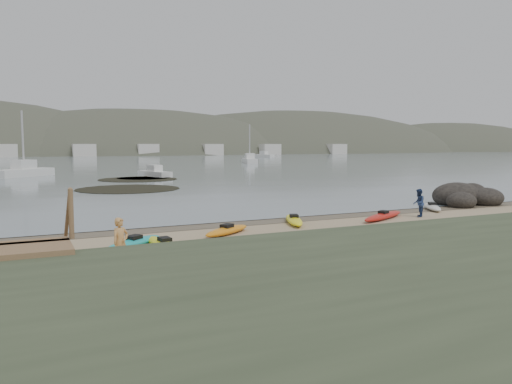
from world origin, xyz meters
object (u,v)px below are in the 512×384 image
person_west (120,243)px  rock_cluster (466,200)px  stairs (29,279)px  person_east (419,203)px

person_west → rock_cluster: person_west is taller
stairs → person_west: bearing=58.4°
person_east → rock_cluster: 7.83m
stairs → person_east: bearing=24.5°
person_west → person_east: bearing=-13.2°
person_west → rock_cluster: (24.01, 7.62, -0.58)m
stairs → rock_cluster: stairs is taller
stairs → person_east: (19.61, 8.96, -0.28)m
person_west → rock_cluster: size_ratio=0.31×
stairs → rock_cluster: 29.39m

